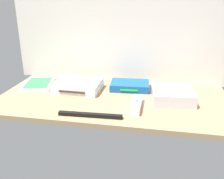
{
  "coord_description": "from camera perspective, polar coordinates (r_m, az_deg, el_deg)",
  "views": [
    {
      "loc": [
        18.68,
        -98.62,
        42.16
      ],
      "look_at": [
        0.0,
        0.0,
        4.0
      ],
      "focal_mm": 39.99,
      "sensor_mm": 36.0,
      "label": 1
    }
  ],
  "objects": [
    {
      "name": "sensor_bar",
      "position": [
        0.93,
        -5.01,
        -5.84
      ],
      "size": [
        24.05,
        2.82,
        1.4
      ],
      "primitive_type": "cube",
      "rotation": [
        0.0,
        0.0,
        0.04
      ],
      "color": "black",
      "rests_on": "ground_plane"
    },
    {
      "name": "remote_wand",
      "position": [
        0.99,
        5.64,
        -3.44
      ],
      "size": [
        3.72,
        14.83,
        3.4
      ],
      "rotation": [
        0.0,
        0.0,
        -0.01
      ],
      "color": "white",
      "rests_on": "ground_plane"
    },
    {
      "name": "ground_plane",
      "position": [
        1.09,
        0.0,
        -2.45
      ],
      "size": [
        100.0,
        48.0,
        2.0
      ],
      "primitive_type": "cube",
      "color": "#9E7F5B",
      "rests_on": "ground"
    },
    {
      "name": "game_case",
      "position": [
        1.29,
        -16.48,
        1.21
      ],
      "size": [
        17.3,
        21.44,
        1.56
      ],
      "rotation": [
        0.0,
        0.0,
        0.21
      ],
      "color": "white",
      "rests_on": "ground_plane"
    },
    {
      "name": "network_router",
      "position": [
        1.19,
        4.08,
        0.88
      ],
      "size": [
        18.7,
        13.17,
        3.4
      ],
      "rotation": [
        0.0,
        0.0,
        0.06
      ],
      "color": "#145193",
      "rests_on": "ground_plane"
    },
    {
      "name": "back_wall",
      "position": [
        1.25,
        2.18,
        16.14
      ],
      "size": [
        110.0,
        1.2,
        64.0
      ],
      "primitive_type": "cube",
      "color": "silver",
      "rests_on": "ground"
    },
    {
      "name": "mini_computer",
      "position": [
        1.09,
        13.66,
        -1.16
      ],
      "size": [
        18.58,
        18.58,
        5.3
      ],
      "rotation": [
        0.0,
        0.0,
        0.1
      ],
      "color": "silver",
      "rests_on": "ground_plane"
    },
    {
      "name": "game_console",
      "position": [
        1.18,
        -7.8,
        0.84
      ],
      "size": [
        21.33,
        16.84,
        4.4
      ],
      "rotation": [
        0.0,
        0.0,
        -0.02
      ],
      "color": "white",
      "rests_on": "ground_plane"
    }
  ]
}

